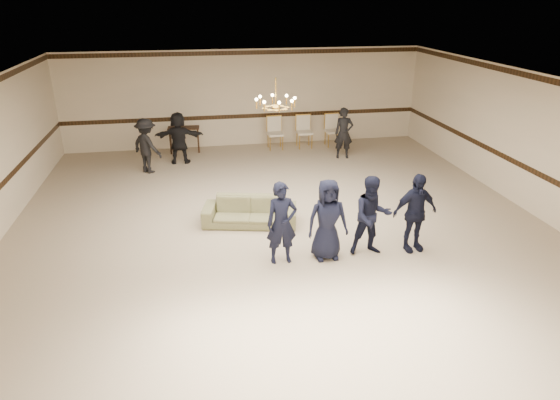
# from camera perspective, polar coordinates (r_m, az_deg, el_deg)

# --- Properties ---
(room) EXTENTS (12.01, 14.01, 3.21)m
(room) POSITION_cam_1_polar(r_m,az_deg,el_deg) (10.15, 0.50, 4.21)
(room) COLOR tan
(room) RESTS_ON ground
(chair_rail) EXTENTS (12.00, 0.02, 0.14)m
(chair_rail) POSITION_cam_1_polar(r_m,az_deg,el_deg) (16.97, -4.03, 9.69)
(chair_rail) COLOR #311D0E
(chair_rail) RESTS_ON wall_back
(crown_molding) EXTENTS (12.00, 0.02, 0.14)m
(crown_molding) POSITION_cam_1_polar(r_m,az_deg,el_deg) (16.62, -4.24, 16.69)
(crown_molding) COLOR #311D0E
(crown_molding) RESTS_ON wall_back
(chandelier) EXTENTS (0.94, 0.94, 0.89)m
(chandelier) POSITION_cam_1_polar(r_m,az_deg,el_deg) (10.78, -0.51, 12.33)
(chandelier) COLOR gold
(chandelier) RESTS_ON ceiling
(boy_a) EXTENTS (0.61, 0.41, 1.63)m
(boy_a) POSITION_cam_1_polar(r_m,az_deg,el_deg) (9.33, 0.20, -2.72)
(boy_a) COLOR black
(boy_a) RESTS_ON floor
(boy_b) EXTENTS (0.81, 0.54, 1.63)m
(boy_b) POSITION_cam_1_polar(r_m,az_deg,el_deg) (9.52, 5.53, -2.28)
(boy_b) COLOR black
(boy_b) RESTS_ON floor
(boy_c) EXTENTS (0.82, 0.66, 1.63)m
(boy_c) POSITION_cam_1_polar(r_m,az_deg,el_deg) (9.79, 10.62, -1.85)
(boy_c) COLOR black
(boy_c) RESTS_ON floor
(boy_d) EXTENTS (1.00, 0.50, 1.63)m
(boy_d) POSITION_cam_1_polar(r_m,az_deg,el_deg) (10.13, 15.39, -1.43)
(boy_d) COLOR black
(boy_d) RESTS_ON floor
(settee) EXTENTS (2.22, 1.26, 0.61)m
(settee) POSITION_cam_1_polar(r_m,az_deg,el_deg) (11.09, -3.52, -1.35)
(settee) COLOR #797951
(settee) RESTS_ON floor
(adult_left) EXTENTS (1.15, 1.14, 1.60)m
(adult_left) POSITION_cam_1_polar(r_m,az_deg,el_deg) (14.72, -15.21, 6.09)
(adult_left) COLOR black
(adult_left) RESTS_ON floor
(adult_mid) EXTENTS (1.52, 0.61, 1.60)m
(adult_mid) POSITION_cam_1_polar(r_m,az_deg,el_deg) (15.35, -11.68, 7.09)
(adult_mid) COLOR black
(adult_mid) RESTS_ON floor
(adult_right) EXTENTS (0.63, 0.47, 1.60)m
(adult_right) POSITION_cam_1_polar(r_m,az_deg,el_deg) (15.67, 7.42, 7.69)
(adult_right) COLOR black
(adult_right) RESTS_ON floor
(banquet_chair_left) EXTENTS (0.54, 0.54, 1.06)m
(banquet_chair_left) POSITION_cam_1_polar(r_m,az_deg,el_deg) (16.54, -0.55, 7.73)
(banquet_chair_left) COLOR beige
(banquet_chair_left) RESTS_ON floor
(banquet_chair_mid) EXTENTS (0.53, 0.53, 1.06)m
(banquet_chair_mid) POSITION_cam_1_polar(r_m,az_deg,el_deg) (16.73, 2.86, 7.88)
(banquet_chair_mid) COLOR beige
(banquet_chair_mid) RESTS_ON floor
(banquet_chair_right) EXTENTS (0.55, 0.55, 1.06)m
(banquet_chair_right) POSITION_cam_1_polar(r_m,az_deg,el_deg) (16.98, 6.18, 8.00)
(banquet_chair_right) COLOR beige
(banquet_chair_right) RESTS_ON floor
(console_table) EXTENTS (1.03, 0.48, 0.85)m
(console_table) POSITION_cam_1_polar(r_m,az_deg,el_deg) (16.53, -11.04, 6.91)
(console_table) COLOR black
(console_table) RESTS_ON floor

